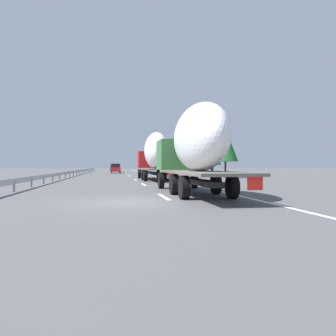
{
  "coord_description": "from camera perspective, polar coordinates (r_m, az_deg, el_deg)",
  "views": [
    {
      "loc": [
        -13.54,
        0.58,
        1.47
      ],
      "look_at": [
        16.46,
        -4.41,
        1.25
      ],
      "focal_mm": 35.75,
      "sensor_mm": 36.0,
      "label": 1
    }
  ],
  "objects": [
    {
      "name": "tree_2",
      "position": [
        57.33,
        1.08,
        3.28
      ],
      "size": [
        3.32,
        3.32,
        6.96
      ],
      "color": "#472D19",
      "rests_on": "ground_plane"
    },
    {
      "name": "ground_plane",
      "position": [
        53.56,
        -8.83,
        -1.16
      ],
      "size": [
        260.0,
        260.0,
        0.0
      ],
      "primitive_type": "plane",
      "color": "#4C4C4F"
    },
    {
      "name": "lane_stripe_8",
      "position": [
        85.21,
        -7.85,
        -0.57
      ],
      "size": [
        3.2,
        0.2,
        0.01
      ],
      "primitive_type": "cube",
      "color": "white",
      "rests_on": "ground_plane"
    },
    {
      "name": "lane_stripe_9",
      "position": [
        112.12,
        -8.23,
        -0.34
      ],
      "size": [
        3.2,
        0.2,
        0.01
      ],
      "primitive_type": "cube",
      "color": "white",
      "rests_on": "ground_plane"
    },
    {
      "name": "lane_stripe_2",
      "position": [
        34.92,
        -5.54,
        -1.99
      ],
      "size": [
        3.2,
        0.2,
        0.01
      ],
      "primitive_type": "cube",
      "color": "white",
      "rests_on": "ground_plane"
    },
    {
      "name": "car_white_van",
      "position": [
        99.45,
        -9.09,
        0.13
      ],
      "size": [
        4.17,
        1.9,
        1.99
      ],
      "color": "white",
      "rests_on": "ground_plane"
    },
    {
      "name": "lane_stripe_4",
      "position": [
        59.43,
        -7.15,
        -1.0
      ],
      "size": [
        3.2,
        0.2,
        0.01
      ],
      "primitive_type": "cube",
      "color": "white",
      "rests_on": "ground_plane"
    },
    {
      "name": "tree_3",
      "position": [
        61.1,
        0.84,
        2.53
      ],
      "size": [
        3.53,
        3.53,
        5.95
      ],
      "color": "#472D19",
      "rests_on": "ground_plane"
    },
    {
      "name": "lane_stripe_7",
      "position": [
        77.55,
        -7.69,
        -0.67
      ],
      "size": [
        3.2,
        0.2,
        0.01
      ],
      "primitive_type": "cube",
      "color": "white",
      "rests_on": "ground_plane"
    },
    {
      "name": "truck_lead",
      "position": [
        33.79,
        -2.34,
        2.34
      ],
      "size": [
        13.42,
        2.55,
        4.69
      ],
      "color": "#B21919",
      "rests_on": "ground_plane"
    },
    {
      "name": "road_sign",
      "position": [
        54.15,
        -1.72,
        1.4
      ],
      "size": [
        0.1,
        0.9,
        3.49
      ],
      "color": "gray",
      "rests_on": "ground_plane"
    },
    {
      "name": "edge_line_right",
      "position": [
        58.87,
        -3.52,
        -1.01
      ],
      "size": [
        110.0,
        0.2,
        0.01
      ],
      "primitive_type": "cube",
      "color": "white",
      "rests_on": "ground_plane"
    },
    {
      "name": "lane_stripe_0",
      "position": [
        15.79,
        -0.75,
        -4.92
      ],
      "size": [
        3.2,
        0.2,
        0.01
      ],
      "primitive_type": "cube",
      "color": "white",
      "rests_on": "ground_plane"
    },
    {
      "name": "car_blue_sedan",
      "position": [
        89.81,
        -9.23,
        0.07
      ],
      "size": [
        4.53,
        1.86,
        1.85
      ],
      "color": "#28479E",
      "rests_on": "ground_plane"
    },
    {
      "name": "lane_stripe_5",
      "position": [
        60.97,
        -7.21,
        -0.96
      ],
      "size": [
        3.2,
        0.2,
        0.01
      ],
      "primitive_type": "cube",
      "color": "white",
      "rests_on": "ground_plane"
    },
    {
      "name": "lane_stripe_6",
      "position": [
        76.9,
        -7.67,
        -0.68
      ],
      "size": [
        3.2,
        0.2,
        0.01
      ],
      "primitive_type": "cube",
      "color": "white",
      "rests_on": "ground_plane"
    },
    {
      "name": "lane_stripe_3",
      "position": [
        47.49,
        -6.57,
        -1.36
      ],
      "size": [
        3.2,
        0.2,
        0.01
      ],
      "primitive_type": "cube",
      "color": "white",
      "rests_on": "ground_plane"
    },
    {
      "name": "truck_trailing",
      "position": [
        17.36,
        4.51,
        3.85
      ],
      "size": [
        12.77,
        2.55,
        4.46
      ],
      "color": "#387038",
      "rests_on": "ground_plane"
    },
    {
      "name": "lane_stripe_1",
      "position": [
        25.96,
        -4.18,
        -2.83
      ],
      "size": [
        3.2,
        0.2,
        0.01
      ],
      "primitive_type": "cube",
      "color": "white",
      "rests_on": "ground_plane"
    },
    {
      "name": "car_red_compact",
      "position": [
        65.71,
        -8.9,
        -0.06
      ],
      "size": [
        4.78,
        1.83,
        1.85
      ],
      "color": "red",
      "rests_on": "ground_plane"
    },
    {
      "name": "guardrail_median",
      "position": [
        56.8,
        -14.92,
        -0.5
      ],
      "size": [
        94.0,
        0.1,
        0.76
      ],
      "color": "#9EA0A5",
      "rests_on": "ground_plane"
    },
    {
      "name": "tree_1",
      "position": [
        46.61,
        4.22,
        4.44
      ],
      "size": [
        3.05,
        3.05,
        7.58
      ],
      "color": "#472D19",
      "rests_on": "ground_plane"
    },
    {
      "name": "tree_0",
      "position": [
        40.99,
        9.77,
        3.91
      ],
      "size": [
        3.04,
        3.04,
        5.98
      ],
      "color": "#472D19",
      "rests_on": "ground_plane"
    },
    {
      "name": "tree_4",
      "position": [
        48.22,
        7.54,
        3.36
      ],
      "size": [
        2.51,
        2.51,
        6.35
      ],
      "color": "#472D19",
      "rests_on": "ground_plane"
    }
  ]
}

